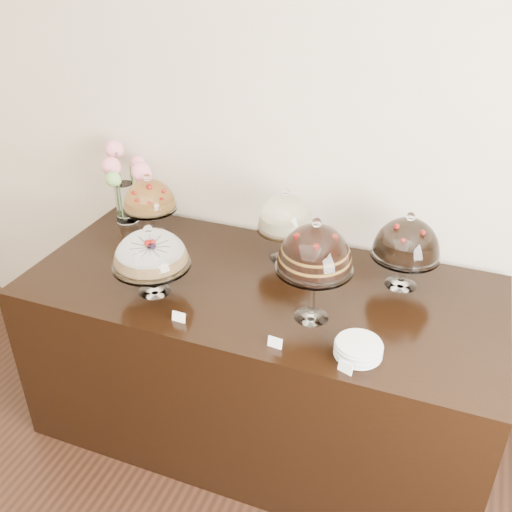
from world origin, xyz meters
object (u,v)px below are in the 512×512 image
(display_counter, at_px, (260,358))
(plate_stack, at_px, (358,349))
(cake_stand_sugar_sponge, at_px, (150,252))
(cake_stand_cheesecake, at_px, (286,216))
(cake_stand_choco_layer, at_px, (315,252))
(cake_stand_dark_choco, at_px, (407,241))
(flower_vase, at_px, (124,179))
(cake_stand_fruit_tart, at_px, (149,197))

(display_counter, height_order, plate_stack, plate_stack)
(cake_stand_sugar_sponge, distance_m, cake_stand_cheesecake, 0.68)
(cake_stand_sugar_sponge, height_order, plate_stack, cake_stand_sugar_sponge)
(cake_stand_choco_layer, bearing_deg, cake_stand_dark_choco, 51.09)
(display_counter, distance_m, cake_stand_sugar_sponge, 0.82)
(display_counter, relative_size, cake_stand_choco_layer, 4.66)
(flower_vase, height_order, plate_stack, flower_vase)
(cake_stand_fruit_tart, bearing_deg, cake_stand_choco_layer, -22.74)
(cake_stand_sugar_sponge, bearing_deg, cake_stand_fruit_tart, 120.75)
(cake_stand_dark_choco, bearing_deg, cake_stand_choco_layer, -128.91)
(cake_stand_sugar_sponge, xyz_separation_m, cake_stand_choco_layer, (0.73, 0.07, 0.12))
(cake_stand_cheesecake, xyz_separation_m, plate_stack, (0.50, -0.60, -0.21))
(cake_stand_choco_layer, bearing_deg, display_counter, 151.73)
(cake_stand_fruit_tart, bearing_deg, display_counter, -20.35)
(cake_stand_dark_choco, bearing_deg, cake_stand_fruit_tart, 178.59)
(display_counter, height_order, cake_stand_cheesecake, cake_stand_cheesecake)
(cake_stand_dark_choco, bearing_deg, flower_vase, 175.50)
(cake_stand_fruit_tart, height_order, flower_vase, flower_vase)
(cake_stand_choco_layer, relative_size, cake_stand_dark_choco, 1.27)
(flower_vase, xyz_separation_m, plate_stack, (1.46, -0.69, -0.22))
(cake_stand_choco_layer, bearing_deg, cake_stand_fruit_tart, 157.26)
(cake_stand_cheesecake, xyz_separation_m, cake_stand_fruit_tart, (-0.76, 0.00, -0.03))
(cake_stand_fruit_tart, relative_size, flower_vase, 0.79)
(cake_stand_sugar_sponge, relative_size, flower_vase, 0.81)
(flower_vase, bearing_deg, plate_stack, -25.32)
(cake_stand_cheesecake, bearing_deg, cake_stand_sugar_sponge, -133.21)
(cake_stand_sugar_sponge, height_order, cake_stand_fruit_tart, cake_stand_fruit_tart)
(cake_stand_sugar_sponge, bearing_deg, display_counter, 27.55)
(display_counter, distance_m, cake_stand_fruit_tart, 1.02)
(display_counter, distance_m, cake_stand_dark_choco, 0.95)
(cake_stand_cheesecake, distance_m, cake_stand_dark_choco, 0.58)
(cake_stand_sugar_sponge, height_order, cake_stand_choco_layer, cake_stand_choco_layer)
(display_counter, xyz_separation_m, cake_stand_sugar_sponge, (-0.43, -0.23, 0.66))
(cake_stand_choco_layer, xyz_separation_m, flower_vase, (-1.22, 0.52, -0.07))
(display_counter, distance_m, flower_vase, 1.22)
(cake_stand_sugar_sponge, height_order, cake_stand_dark_choco, cake_stand_dark_choco)
(cake_stand_sugar_sponge, height_order, flower_vase, flower_vase)
(cake_stand_cheesecake, relative_size, cake_stand_fruit_tart, 1.12)
(cake_stand_dark_choco, xyz_separation_m, flower_vase, (-1.54, 0.12, 0.02))
(cake_stand_sugar_sponge, bearing_deg, plate_stack, -6.52)
(cake_stand_fruit_tart, bearing_deg, flower_vase, 156.51)
(cake_stand_sugar_sponge, distance_m, plate_stack, 0.99)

